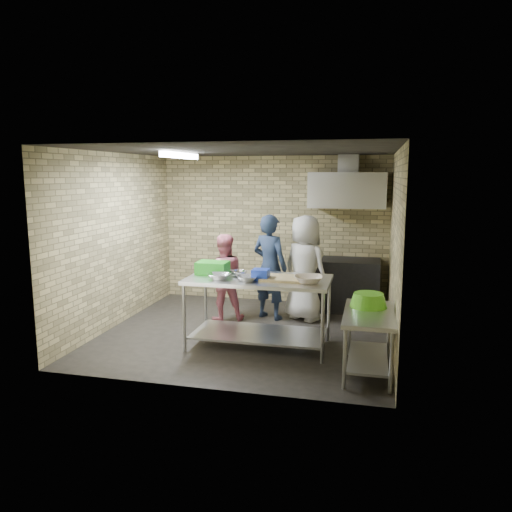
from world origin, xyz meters
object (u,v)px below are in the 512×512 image
Objects in this scene: stove at (344,285)px; green_basin at (368,300)px; bottle_green at (374,195)px; bottle_red at (351,194)px; prep_table at (259,312)px; woman_pink at (223,277)px; blue_tub at (261,274)px; side_counter at (368,342)px; green_crate at (213,268)px; man_navy at (270,267)px; woman_white at (305,268)px.

green_basin reaches higher than stove.
stove is 8.00× the size of bottle_green.
stove is 6.67× the size of bottle_red.
green_basin is (1.47, -0.33, 0.35)m from prep_table.
green_basin is at bearing -90.42° from bottle_green.
woman_pink is (-2.32, 1.44, -0.13)m from green_basin.
blue_tub is at bearing 170.75° from green_basin.
bottle_green is (0.02, 2.74, 1.18)m from green_basin.
stove is (-0.45, 2.75, 0.08)m from side_counter.
green_crate reaches higher than blue_tub.
bottle_red reaches higher than green_basin.
green_crate is (-1.74, -2.05, 0.61)m from stove.
bottle_red is at bearing 180.00° from bottle_green.
side_counter is 2.79m from stove.
prep_table is 0.91m from green_crate.
stove is at bearing -101.77° from bottle_red.
green_basin is at bearing -82.10° from bottle_red.
man_navy reaches higher than blue_tub.
woman_white is at bearing -124.07° from bottle_red.
green_crate is 1.76m from woman_white.
green_crate reaches higher than prep_table.
bottle_green is at bearing 90.00° from side_counter.
bottle_green reaches higher than prep_table.
green_crate is 2.88× the size of bottle_green.
bottle_green is 0.11× the size of woman_pink.
prep_table is 4.50× the size of green_crate.
blue_tub is 1.54m from woman_pink.
woman_pink reaches higher than prep_table.
woman_white is (1.29, 0.34, 0.15)m from woman_pink.
bottle_green is at bearing 60.13° from blue_tub.
woman_pink is (-2.34, -1.30, -1.31)m from bottle_green.
blue_tub is 0.12× the size of man_navy.
green_crate is 0.94× the size of green_basin.
side_counter is 2.78× the size of green_crate.
prep_table is 4.23× the size of green_basin.
prep_table is 1.43m from man_navy.
bottle_red is 1.65m from woman_white.
green_basin reaches higher than side_counter.
stove is at bearing 49.65° from green_crate.
prep_table is at bearing 116.57° from blue_tub.
bottle_red is at bearing 97.90° from green_basin.
prep_table is at bearing 167.31° from green_basin.
bottle_red is (1.04, 2.51, 0.99)m from blue_tub.
green_crate is at bearing 170.27° from prep_table.
prep_table is 10.81× the size of bottle_red.
green_crate is at bearing 80.36° from woman_white.
green_basin is 3.01m from bottle_red.
blue_tub is 0.13× the size of woman_white.
green_basin is 2.34m from man_navy.
man_navy is (-1.62, 1.96, 0.49)m from side_counter.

